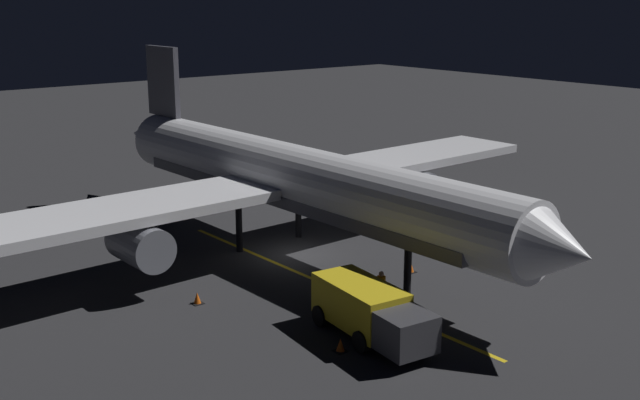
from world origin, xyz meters
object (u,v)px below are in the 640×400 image
(traffic_cone_far, at_px, (197,299))
(traffic_cone_near_left, at_px, (340,345))
(airliner, at_px, (290,179))
(catering_truck, at_px, (403,206))
(baggage_truck, at_px, (369,312))
(traffic_cone_under_wing, at_px, (335,284))
(ground_crew_worker, at_px, (381,289))
(traffic_cone_near_right, at_px, (411,268))

(traffic_cone_far, bearing_deg, traffic_cone_near_left, 103.63)
(airliner, height_order, traffic_cone_far, airliner)
(catering_truck, bearing_deg, baggage_truck, 40.78)
(catering_truck, relative_size, traffic_cone_under_wing, 12.52)
(ground_crew_worker, height_order, traffic_cone_far, ground_crew_worker)
(traffic_cone_near_left, bearing_deg, airliner, -117.62)
(catering_truck, relative_size, traffic_cone_near_right, 12.52)
(traffic_cone_near_left, relative_size, traffic_cone_near_right, 1.00)
(traffic_cone_near_left, bearing_deg, ground_crew_worker, -152.10)
(ground_crew_worker, bearing_deg, traffic_cone_under_wing, -86.97)
(traffic_cone_near_right, relative_size, traffic_cone_under_wing, 1.00)
(airliner, relative_size, traffic_cone_far, 66.50)
(ground_crew_worker, xyz_separation_m, traffic_cone_near_right, (-4.41, -2.48, -0.64))
(traffic_cone_under_wing, bearing_deg, traffic_cone_near_right, 172.65)
(ground_crew_worker, bearing_deg, baggage_truck, 38.69)
(traffic_cone_near_left, distance_m, traffic_cone_under_wing, 6.81)
(airliner, distance_m, baggage_truck, 12.24)
(catering_truck, distance_m, ground_crew_worker, 13.48)
(airliner, distance_m, ground_crew_worker, 9.68)
(airliner, bearing_deg, traffic_cone_under_wing, 73.73)
(traffic_cone_under_wing, distance_m, traffic_cone_far, 6.61)
(airliner, distance_m, traffic_cone_near_right, 8.09)
(baggage_truck, height_order, traffic_cone_near_right, baggage_truck)
(catering_truck, xyz_separation_m, traffic_cone_far, (16.38, 3.27, -0.97))
(ground_crew_worker, distance_m, traffic_cone_near_left, 4.95)
(ground_crew_worker, xyz_separation_m, traffic_cone_under_wing, (0.16, -3.07, -0.64))
(traffic_cone_near_left, xyz_separation_m, traffic_cone_under_wing, (-4.18, -5.37, 0.00))
(baggage_truck, xyz_separation_m, ground_crew_worker, (-2.65, -2.12, -0.29))
(ground_crew_worker, xyz_separation_m, traffic_cone_near_left, (4.34, 2.30, -0.64))
(ground_crew_worker, height_order, traffic_cone_near_left, ground_crew_worker)
(baggage_truck, relative_size, traffic_cone_under_wing, 11.61)
(traffic_cone_under_wing, bearing_deg, traffic_cone_far, -22.69)
(airliner, relative_size, traffic_cone_near_right, 66.50)
(airliner, relative_size, ground_crew_worker, 21.02)
(traffic_cone_near_left, bearing_deg, traffic_cone_far, -76.37)
(traffic_cone_near_left, distance_m, traffic_cone_near_right, 9.97)
(airliner, xyz_separation_m, catering_truck, (-8.56, 0.09, -2.90))
(traffic_cone_under_wing, height_order, traffic_cone_far, same)
(baggage_truck, height_order, traffic_cone_near_left, baggage_truck)
(traffic_cone_near_left, height_order, traffic_cone_far, same)
(ground_crew_worker, relative_size, traffic_cone_near_right, 3.16)
(traffic_cone_near_right, xyz_separation_m, traffic_cone_far, (10.67, -3.14, 0.00))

